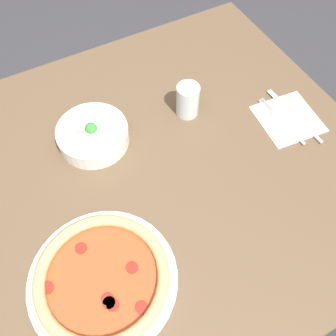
{
  "coord_description": "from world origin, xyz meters",
  "views": [
    {
      "loc": [
        -0.13,
        -0.47,
        1.54
      ],
      "look_at": [
        0.11,
        -0.02,
        0.76
      ],
      "focal_mm": 40.0,
      "sensor_mm": 36.0,
      "label": 1
    }
  ],
  "objects": [
    {
      "name": "napkin",
      "position": [
        0.49,
        -0.03,
        0.74
      ],
      "size": [
        0.18,
        0.18,
        0.0
      ],
      "color": "white",
      "rests_on": "dining_table"
    },
    {
      "name": "knife",
      "position": [
        0.51,
        -0.04,
        0.74
      ],
      "size": [
        0.02,
        0.22,
        0.01
      ],
      "rotation": [
        0.0,
        0.0,
        1.62
      ],
      "color": "silver",
      "rests_on": "napkin"
    },
    {
      "name": "fork",
      "position": [
        0.46,
        -0.03,
        0.74
      ],
      "size": [
        0.02,
        0.19,
        0.0
      ],
      "rotation": [
        0.0,
        0.0,
        1.62
      ],
      "color": "silver",
      "rests_on": "napkin"
    },
    {
      "name": "glass",
      "position": [
        0.25,
        0.13,
        0.79
      ],
      "size": [
        0.06,
        0.06,
        0.1
      ],
      "color": "silver",
      "rests_on": "dining_table"
    },
    {
      "name": "dining_table",
      "position": [
        0.0,
        0.0,
        0.65
      ],
      "size": [
        1.3,
        1.01,
        0.74
      ],
      "color": "brown",
      "rests_on": "ground_plane"
    },
    {
      "name": "bowl",
      "position": [
        -0.02,
        0.16,
        0.77
      ],
      "size": [
        0.19,
        0.19,
        0.07
      ],
      "color": "white",
      "rests_on": "dining_table"
    },
    {
      "name": "pizza",
      "position": [
        -0.14,
        -0.2,
        0.76
      ],
      "size": [
        0.32,
        0.32,
        0.04
      ],
      "color": "white",
      "rests_on": "dining_table"
    },
    {
      "name": "ground_plane",
      "position": [
        0.0,
        0.0,
        0.0
      ],
      "size": [
        8.0,
        8.0,
        0.0
      ],
      "primitive_type": "plane",
      "color": "#333338"
    }
  ]
}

